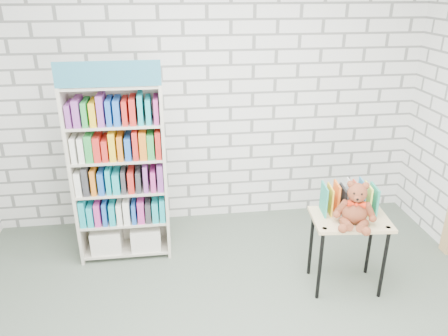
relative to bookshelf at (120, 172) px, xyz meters
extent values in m
cube|color=silver|center=(0.87, 0.64, 0.54)|extent=(4.50, 0.02, 2.80)
cube|color=beige|center=(-0.41, -0.01, -0.02)|extent=(0.03, 0.33, 1.68)
cube|color=beige|center=(0.41, -0.01, -0.02)|extent=(0.03, 0.33, 1.68)
cube|color=beige|center=(0.00, 0.15, -0.02)|extent=(0.84, 0.02, 1.68)
cube|color=teal|center=(0.00, -0.16, 0.92)|extent=(0.84, 0.02, 0.21)
cube|color=beige|center=(0.00, -0.01, -0.80)|extent=(0.78, 0.31, 0.02)
cube|color=beige|center=(0.00, -0.01, -0.49)|extent=(0.78, 0.31, 0.02)
cube|color=beige|center=(0.00, -0.01, -0.17)|extent=(0.78, 0.31, 0.02)
cube|color=beige|center=(0.00, -0.01, 0.15)|extent=(0.78, 0.31, 0.02)
cube|color=beige|center=(0.00, -0.01, 0.46)|extent=(0.78, 0.31, 0.02)
cube|color=beige|center=(0.00, -0.01, 0.80)|extent=(0.78, 0.31, 0.02)
cube|color=silver|center=(-0.19, -0.01, -0.68)|extent=(0.28, 0.27, 0.22)
cube|color=silver|center=(0.19, -0.01, -0.68)|extent=(0.28, 0.27, 0.22)
cube|color=#BF338C|center=(0.00, -0.02, -0.36)|extent=(0.78, 0.27, 0.22)
cube|color=#19A5B2|center=(0.00, -0.02, -0.05)|extent=(0.78, 0.27, 0.22)
cube|color=white|center=(0.00, -0.02, 0.27)|extent=(0.78, 0.27, 0.22)
cube|color=purple|center=(0.00, -0.02, 0.59)|extent=(0.78, 0.27, 0.22)
cube|color=tan|center=(1.90, -0.76, -0.20)|extent=(0.66, 0.49, 0.03)
cylinder|color=black|center=(1.62, -0.90, -0.54)|extent=(0.03, 0.03, 0.64)
cylinder|color=black|center=(1.66, -0.57, -0.54)|extent=(0.03, 0.03, 0.64)
cylinder|color=black|center=(2.15, -0.95, -0.54)|extent=(0.03, 0.03, 0.64)
cylinder|color=black|center=(2.18, -0.62, -0.54)|extent=(0.03, 0.03, 0.64)
cylinder|color=black|center=(1.63, -0.89, -0.19)|extent=(0.04, 0.04, 0.01)
cylinder|color=black|center=(2.14, -0.94, -0.19)|extent=(0.04, 0.04, 0.01)
cube|color=teal|center=(1.70, -0.64, -0.06)|extent=(0.03, 0.19, 0.26)
cube|color=gold|center=(1.75, -0.64, -0.06)|extent=(0.03, 0.19, 0.26)
cube|color=orange|center=(1.81, -0.65, -0.06)|extent=(0.03, 0.19, 0.26)
cube|color=black|center=(1.86, -0.65, -0.06)|extent=(0.03, 0.19, 0.26)
cube|color=silver|center=(1.91, -0.66, -0.06)|extent=(0.03, 0.19, 0.26)
cube|color=#DD4427|center=(1.96, -0.67, -0.06)|extent=(0.03, 0.19, 0.26)
cube|color=teal|center=(2.02, -0.67, -0.06)|extent=(0.03, 0.19, 0.26)
cube|color=#FDFF54|center=(2.07, -0.68, -0.06)|extent=(0.03, 0.19, 0.26)
cube|color=teal|center=(2.12, -0.68, -0.06)|extent=(0.03, 0.19, 0.26)
ellipsoid|color=maroon|center=(1.89, -0.84, -0.08)|extent=(0.21, 0.18, 0.21)
sphere|color=maroon|center=(1.89, -0.84, 0.08)|extent=(0.15, 0.15, 0.15)
sphere|color=maroon|center=(1.85, -0.81, 0.14)|extent=(0.06, 0.06, 0.06)
sphere|color=maroon|center=(1.95, -0.85, 0.14)|extent=(0.06, 0.06, 0.06)
sphere|color=maroon|center=(1.87, -0.90, 0.06)|extent=(0.06, 0.06, 0.06)
sphere|color=black|center=(1.84, -0.89, 0.10)|extent=(0.02, 0.02, 0.02)
sphere|color=black|center=(1.89, -0.91, 0.10)|extent=(0.02, 0.02, 0.02)
sphere|color=black|center=(1.86, -0.92, 0.06)|extent=(0.02, 0.02, 0.02)
cylinder|color=maroon|center=(1.79, -0.82, -0.05)|extent=(0.11, 0.11, 0.15)
cylinder|color=maroon|center=(1.99, -0.89, -0.05)|extent=(0.12, 0.08, 0.15)
sphere|color=maroon|center=(1.75, -0.82, -0.11)|extent=(0.06, 0.06, 0.06)
sphere|color=maroon|center=(2.01, -0.92, -0.11)|extent=(0.06, 0.06, 0.06)
cylinder|color=maroon|center=(1.80, -0.91, -0.15)|extent=(0.08, 0.16, 0.09)
cylinder|color=maroon|center=(1.91, -0.96, -0.15)|extent=(0.15, 0.16, 0.09)
sphere|color=maroon|center=(1.75, -0.97, -0.15)|extent=(0.07, 0.07, 0.07)
sphere|color=maroon|center=(1.91, -1.03, -0.15)|extent=(0.07, 0.07, 0.07)
cone|color=red|center=(1.84, -0.88, 0.01)|extent=(0.08, 0.08, 0.06)
cone|color=red|center=(1.90, -0.91, 0.01)|extent=(0.08, 0.08, 0.06)
sphere|color=red|center=(1.87, -0.90, 0.01)|extent=(0.03, 0.03, 0.03)
camera|label=1|loc=(0.45, -3.73, 1.59)|focal=35.00mm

